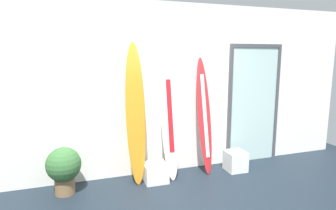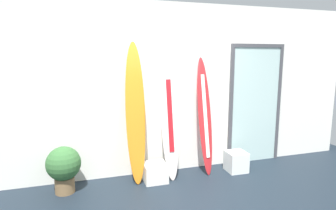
{
  "view_description": "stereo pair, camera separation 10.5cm",
  "coord_description": "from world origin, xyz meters",
  "px_view_note": "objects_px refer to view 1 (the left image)",
  "views": [
    {
      "loc": [
        -1.43,
        -3.22,
        1.93
      ],
      "look_at": [
        -0.02,
        0.95,
        1.19
      ],
      "focal_mm": 30.41,
      "sensor_mm": 36.0,
      "label": 1
    },
    {
      "loc": [
        -1.33,
        -3.25,
        1.93
      ],
      "look_at": [
        -0.02,
        0.95,
        1.19
      ],
      "focal_mm": 30.41,
      "sensor_mm": 36.0,
      "label": 2
    }
  ],
  "objects_px": {
    "display_block_center": "(155,172)",
    "potted_plant": "(64,167)",
    "surfboard_ivory": "(170,116)",
    "surfboard_crimson": "(204,117)",
    "surfboard_sunset": "(136,114)",
    "display_block_left": "(235,161)",
    "glass_door": "(254,102)"
  },
  "relations": [
    {
      "from": "potted_plant",
      "to": "surfboard_sunset",
      "type": "bearing_deg",
      "value": 5.22
    },
    {
      "from": "surfboard_sunset",
      "to": "display_block_center",
      "type": "height_order",
      "value": "surfboard_sunset"
    },
    {
      "from": "surfboard_crimson",
      "to": "display_block_center",
      "type": "xyz_separation_m",
      "value": [
        -0.89,
        -0.13,
        -0.8
      ]
    },
    {
      "from": "display_block_left",
      "to": "potted_plant",
      "type": "relative_size",
      "value": 0.5
    },
    {
      "from": "display_block_left",
      "to": "glass_door",
      "type": "bearing_deg",
      "value": 32.36
    },
    {
      "from": "potted_plant",
      "to": "display_block_left",
      "type": "bearing_deg",
      "value": -0.85
    },
    {
      "from": "surfboard_crimson",
      "to": "potted_plant",
      "type": "height_order",
      "value": "surfboard_crimson"
    },
    {
      "from": "glass_door",
      "to": "display_block_center",
      "type": "bearing_deg",
      "value": -170.47
    },
    {
      "from": "surfboard_crimson",
      "to": "display_block_center",
      "type": "height_order",
      "value": "surfboard_crimson"
    },
    {
      "from": "display_block_center",
      "to": "surfboard_ivory",
      "type": "bearing_deg",
      "value": 21.62
    },
    {
      "from": "surfboard_ivory",
      "to": "glass_door",
      "type": "distance_m",
      "value": 1.74
    },
    {
      "from": "surfboard_ivory",
      "to": "surfboard_sunset",
      "type": "bearing_deg",
      "value": 179.14
    },
    {
      "from": "surfboard_sunset",
      "to": "surfboard_crimson",
      "type": "xyz_separation_m",
      "value": [
        1.16,
        0.01,
        -0.13
      ]
    },
    {
      "from": "surfboard_sunset",
      "to": "potted_plant",
      "type": "height_order",
      "value": "surfboard_sunset"
    },
    {
      "from": "surfboard_ivory",
      "to": "display_block_center",
      "type": "distance_m",
      "value": 0.91
    },
    {
      "from": "surfboard_ivory",
      "to": "glass_door",
      "type": "bearing_deg",
      "value": 7.51
    },
    {
      "from": "surfboard_sunset",
      "to": "display_block_left",
      "type": "height_order",
      "value": "surfboard_sunset"
    },
    {
      "from": "display_block_left",
      "to": "potted_plant",
      "type": "height_order",
      "value": "potted_plant"
    },
    {
      "from": "surfboard_crimson",
      "to": "potted_plant",
      "type": "relative_size",
      "value": 2.85
    },
    {
      "from": "surfboard_ivory",
      "to": "surfboard_crimson",
      "type": "height_order",
      "value": "surfboard_ivory"
    },
    {
      "from": "surfboard_crimson",
      "to": "display_block_center",
      "type": "relative_size",
      "value": 5.37
    },
    {
      "from": "surfboard_crimson",
      "to": "surfboard_sunset",
      "type": "bearing_deg",
      "value": -179.47
    },
    {
      "from": "surfboard_crimson",
      "to": "glass_door",
      "type": "bearing_deg",
      "value": 10.7
    },
    {
      "from": "potted_plant",
      "to": "glass_door",
      "type": "bearing_deg",
      "value": 5.42
    },
    {
      "from": "surfboard_ivory",
      "to": "display_block_center",
      "type": "xyz_separation_m",
      "value": [
        -0.27,
        -0.11,
        -0.86
      ]
    },
    {
      "from": "surfboard_ivory",
      "to": "potted_plant",
      "type": "xyz_separation_m",
      "value": [
        -1.61,
        -0.09,
        -0.61
      ]
    },
    {
      "from": "surfboard_ivory",
      "to": "glass_door",
      "type": "relative_size",
      "value": 0.94
    },
    {
      "from": "glass_door",
      "to": "potted_plant",
      "type": "bearing_deg",
      "value": -174.58
    },
    {
      "from": "surfboard_ivory",
      "to": "display_block_center",
      "type": "relative_size",
      "value": 5.64
    },
    {
      "from": "surfboard_ivory",
      "to": "display_block_center",
      "type": "bearing_deg",
      "value": -158.38
    },
    {
      "from": "display_block_center",
      "to": "potted_plant",
      "type": "xyz_separation_m",
      "value": [
        -1.34,
        0.02,
        0.25
      ]
    },
    {
      "from": "surfboard_ivory",
      "to": "surfboard_crimson",
      "type": "xyz_separation_m",
      "value": [
        0.62,
        0.02,
        -0.06
      ]
    }
  ]
}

